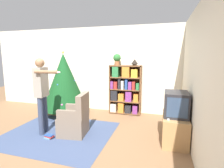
# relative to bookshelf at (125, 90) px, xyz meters

# --- Properties ---
(ground_plane) EXTENTS (14.00, 14.00, 0.00)m
(ground_plane) POSITION_rel_bookshelf_xyz_m (-0.74, -2.01, -0.71)
(ground_plane) COLOR #846042
(wall_back) EXTENTS (8.00, 0.10, 2.60)m
(wall_back) POSITION_rel_bookshelf_xyz_m (-0.74, 0.23, 0.59)
(wall_back) COLOR silver
(wall_back) RESTS_ON ground_plane
(wall_right) EXTENTS (0.10, 8.00, 2.60)m
(wall_right) POSITION_rel_bookshelf_xyz_m (1.65, -2.01, 0.59)
(wall_right) COLOR silver
(wall_right) RESTS_ON ground_plane
(area_rug) EXTENTS (2.32, 1.98, 0.01)m
(area_rug) POSITION_rel_bookshelf_xyz_m (-1.11, -1.79, -0.70)
(area_rug) COLOR #3D4C70
(area_rug) RESTS_ON ground_plane
(bookshelf) EXTENTS (0.93, 0.30, 1.45)m
(bookshelf) POSITION_rel_bookshelf_xyz_m (0.00, 0.00, 0.00)
(bookshelf) COLOR brown
(bookshelf) RESTS_ON ground_plane
(tv_stand) EXTENTS (0.47, 0.86, 0.54)m
(tv_stand) POSITION_rel_bookshelf_xyz_m (1.34, -1.45, -0.44)
(tv_stand) COLOR tan
(tv_stand) RESTS_ON ground_plane
(television) EXTENTS (0.44, 0.57, 0.48)m
(television) POSITION_rel_bookshelf_xyz_m (1.34, -1.45, 0.07)
(television) COLOR #28282D
(television) RESTS_ON tv_stand
(game_remote) EXTENTS (0.04, 0.12, 0.02)m
(game_remote) POSITION_rel_bookshelf_xyz_m (1.20, -1.70, -0.15)
(game_remote) COLOR white
(game_remote) RESTS_ON tv_stand
(christmas_tree) EXTENTS (1.26, 1.26, 1.86)m
(christmas_tree) POSITION_rel_bookshelf_xyz_m (-1.64, -0.63, 0.29)
(christmas_tree) COLOR #4C3323
(christmas_tree) RESTS_ON ground_plane
(armchair) EXTENTS (0.64, 0.63, 0.92)m
(armchair) POSITION_rel_bookshelf_xyz_m (-0.73, -1.72, -0.38)
(armchair) COLOR #7A6B5B
(armchair) RESTS_ON ground_plane
(standing_person) EXTENTS (0.67, 0.47, 1.67)m
(standing_person) POSITION_rel_bookshelf_xyz_m (-1.44, -1.85, 0.28)
(standing_person) COLOR #38425B
(standing_person) RESTS_ON ground_plane
(potted_plant) EXTENTS (0.22, 0.22, 0.33)m
(potted_plant) POSITION_rel_bookshelf_xyz_m (-0.25, 0.01, 0.93)
(potted_plant) COLOR #935B38
(potted_plant) RESTS_ON bookshelf
(table_lamp) EXTENTS (0.20, 0.20, 0.18)m
(table_lamp) POSITION_rel_bookshelf_xyz_m (0.28, 0.01, 0.84)
(table_lamp) COLOR #473828
(table_lamp) RESTS_ON bookshelf
(book_pile_near_tree) EXTENTS (0.23, 0.20, 0.06)m
(book_pile_near_tree) POSITION_rel_bookshelf_xyz_m (-1.23, -1.00, -0.68)
(book_pile_near_tree) COLOR #232328
(book_pile_near_tree) RESTS_ON ground_plane
(book_pile_by_chair) EXTENTS (0.21, 0.15, 0.08)m
(book_pile_by_chair) POSITION_rel_bookshelf_xyz_m (-1.18, -2.05, -0.67)
(book_pile_by_chair) COLOR #5B899E
(book_pile_by_chair) RESTS_ON ground_plane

